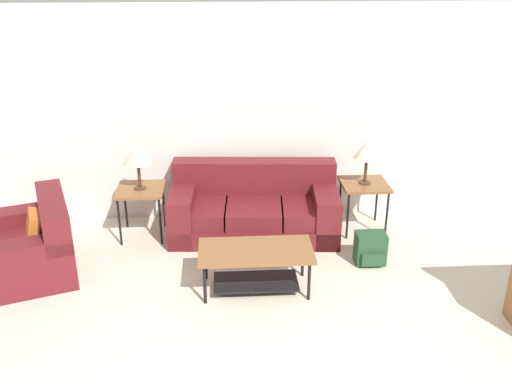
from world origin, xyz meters
TOP-DOWN VIEW (x-y plane):
  - wall_back at (0.00, 3.86)m, footprint 8.67×0.06m
  - couch at (-0.03, 3.31)m, footprint 2.00×1.02m
  - armchair at (-2.42, 2.53)m, footprint 1.23×1.34m
  - coffee_table at (-0.09, 2.07)m, footprint 1.12×0.56m
  - side_table_left at (-1.35, 3.31)m, footprint 0.54×0.54m
  - side_table_right at (1.27, 3.31)m, footprint 0.54×0.54m
  - table_lamp_left at (-1.35, 3.31)m, footprint 0.31×0.31m
  - table_lamp_right at (1.27, 3.31)m, footprint 0.31×0.31m
  - backpack at (1.17, 2.50)m, footprint 0.32×0.30m

SIDE VIEW (x-z plane):
  - backpack at x=1.17m, z-range 0.00..0.35m
  - armchair at x=-2.42m, z-range -0.11..0.69m
  - couch at x=-0.03m, z-range -0.11..0.71m
  - coffee_table at x=-0.09m, z-range 0.11..0.55m
  - side_table_left at x=-1.35m, z-range 0.24..0.84m
  - side_table_right at x=1.27m, z-range 0.24..0.84m
  - table_lamp_left at x=-1.35m, z-range 0.75..1.28m
  - table_lamp_right at x=1.27m, z-range 0.75..1.28m
  - wall_back at x=0.00m, z-range 0.00..2.60m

